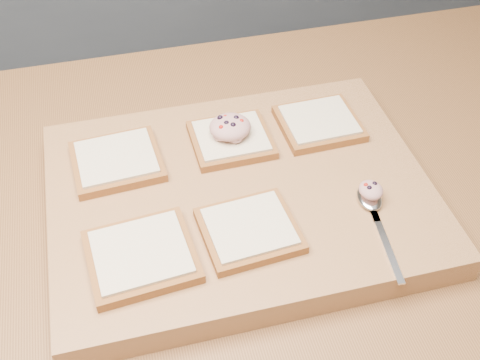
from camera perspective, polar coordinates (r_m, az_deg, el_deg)
The scene contains 10 objects.
island_counter at distance 1.27m, azimuth 5.41°, elevation -13.94°, with size 2.00×0.80×0.90m.
cutting_board at distance 0.85m, azimuth -0.00°, elevation -1.61°, with size 0.52×0.40×0.04m, color #A57246.
bread_far_left at distance 0.88m, azimuth -11.60°, elevation 1.81°, with size 0.13×0.12×0.02m.
bread_far_center at distance 0.90m, azimuth -0.84°, elevation 3.90°, with size 0.12×0.11×0.02m.
bread_far_right at distance 0.93m, azimuth 7.50°, elevation 5.39°, with size 0.12×0.11×0.02m.
bread_near_left at distance 0.75m, azimuth -9.35°, elevation -7.08°, with size 0.14×0.13×0.02m.
bread_near_center at distance 0.77m, azimuth 0.89°, elevation -4.74°, with size 0.13×0.12×0.02m.
tuna_salad_dollop at distance 0.88m, azimuth -0.95°, elevation 5.08°, with size 0.06×0.06×0.03m.
spoon at distance 0.83m, azimuth 12.38°, elevation -2.26°, with size 0.04×0.17×0.01m.
spoon_salad at distance 0.82m, azimuth 12.31°, elevation -0.92°, with size 0.03×0.04×0.02m.
Camera 1 is at (-0.27, -0.60, 1.54)m, focal length 45.00 mm.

